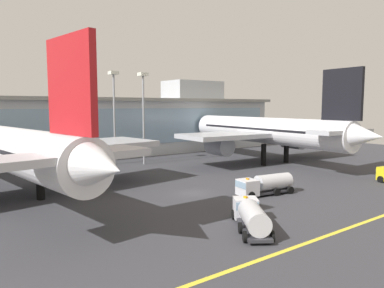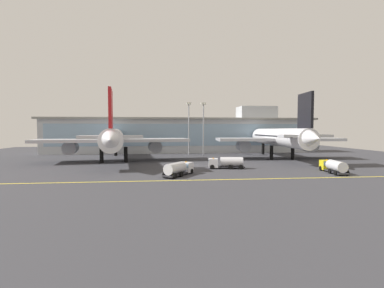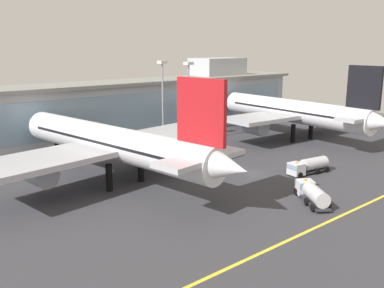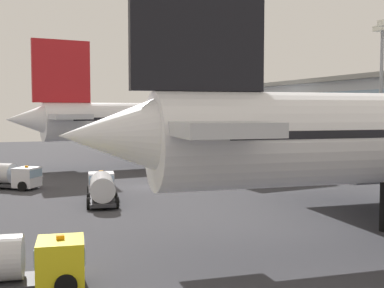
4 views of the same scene
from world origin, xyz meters
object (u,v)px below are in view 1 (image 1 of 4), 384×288
airliner_near_left (3,149)px  airliner_near_right (265,131)px  baggage_tug_near (251,215)px  apron_light_mast_west (114,102)px  apron_light_mast_centre (143,103)px  fuel_tanker_truck (264,185)px

airliner_near_left → airliner_near_right: 53.37m
airliner_near_left → baggage_tug_near: 34.16m
airliner_near_right → apron_light_mast_west: (-28.49, 17.38, 6.37)m
apron_light_mast_west → apron_light_mast_centre: (5.15, -3.59, -0.17)m
airliner_near_left → fuel_tanker_truck: 36.33m
airliner_near_right → apron_light_mast_centre: (-23.33, 13.79, 6.21)m
baggage_tug_near → airliner_near_left: bearing=67.2°
airliner_near_right → apron_light_mast_west: bearing=61.9°
fuel_tanker_truck → apron_light_mast_centre: apron_light_mast_centre is taller
airliner_near_left → airliner_near_right: (53.34, 1.77, 0.07)m
airliner_near_right → apron_light_mast_west: 33.97m
airliner_near_left → baggage_tug_near: airliner_near_left is taller
baggage_tug_near → apron_light_mast_west: 49.32m
airliner_near_right → fuel_tanker_truck: size_ratio=5.79×
airliner_near_left → fuel_tanker_truck: (30.40, -19.12, -5.51)m
airliner_near_left → baggage_tug_near: bearing=-154.9°
fuel_tanker_truck → apron_light_mast_west: (-5.54, 38.27, 11.96)m
fuel_tanker_truck → airliner_near_right: bearing=-129.0°
fuel_tanker_truck → baggage_tug_near: (-12.02, -9.14, 0.00)m
fuel_tanker_truck → apron_light_mast_west: bearing=-73.1°
baggage_tug_near → apron_light_mast_centre: apron_light_mast_centre is taller
fuel_tanker_truck → apron_light_mast_west: size_ratio=0.46×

